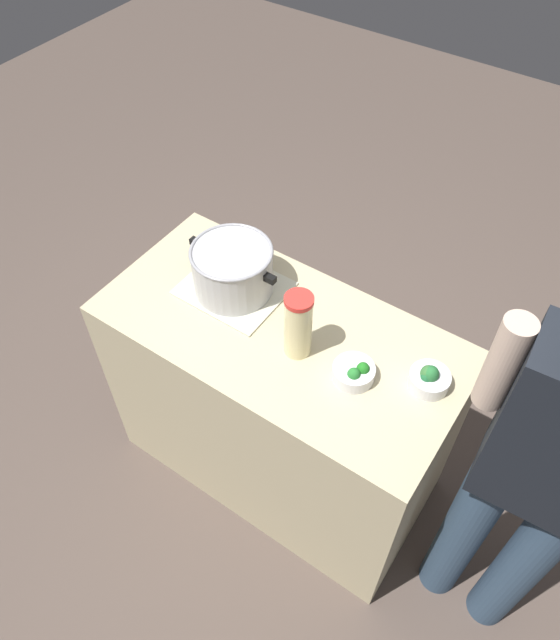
% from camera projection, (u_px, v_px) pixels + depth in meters
% --- Properties ---
extents(ground_plane, '(8.00, 8.00, 0.00)m').
position_uv_depth(ground_plane, '(280.00, 460.00, 2.72)').
color(ground_plane, brown).
extents(counter_slab, '(1.25, 0.62, 0.92)m').
position_uv_depth(counter_slab, '(280.00, 405.00, 2.38)').
color(counter_slab, '#C4B68D').
rests_on(counter_slab, ground_plane).
extents(dish_cloth, '(0.35, 0.30, 0.01)m').
position_uv_depth(dish_cloth, '(234.00, 288.00, 2.15)').
color(dish_cloth, beige).
rests_on(dish_cloth, counter_slab).
extents(cooking_pot, '(0.35, 0.28, 0.18)m').
position_uv_depth(cooking_pot, '(233.00, 269.00, 2.07)').
color(cooking_pot, '#B7B7BC').
rests_on(cooking_pot, dish_cloth).
extents(lemonade_pitcher, '(0.09, 0.09, 0.25)m').
position_uv_depth(lemonade_pitcher, '(298.00, 325.00, 1.88)').
color(lemonade_pitcher, beige).
rests_on(lemonade_pitcher, counter_slab).
extents(broccoli_bowl_front, '(0.13, 0.13, 0.07)m').
position_uv_depth(broccoli_bowl_front, '(354.00, 372.00, 1.88)').
color(broccoli_bowl_front, silver).
rests_on(broccoli_bowl_front, counter_slab).
extents(broccoli_bowl_center, '(0.13, 0.13, 0.09)m').
position_uv_depth(broccoli_bowl_center, '(429.00, 378.00, 1.86)').
color(broccoli_bowl_center, silver).
rests_on(broccoli_bowl_center, counter_slab).
extents(person_cook, '(0.50, 0.22, 1.67)m').
position_uv_depth(person_cook, '(536.00, 485.00, 1.66)').
color(person_cook, '#364E67').
rests_on(person_cook, ground_plane).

